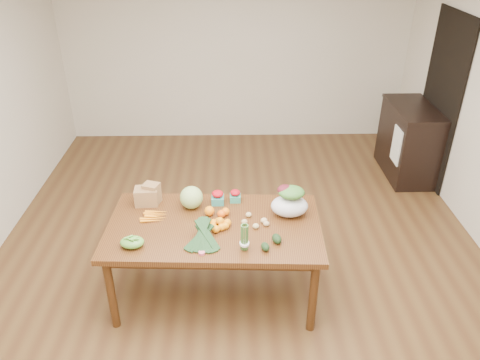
{
  "coord_description": "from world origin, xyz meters",
  "views": [
    {
      "loc": [
        -0.08,
        -3.77,
        3.01
      ],
      "look_at": [
        0.0,
        0.0,
        0.88
      ],
      "focal_mm": 35.0,
      "sensor_mm": 36.0,
      "label": 1
    }
  ],
  "objects_px": {
    "cabbage": "(191,197)",
    "kale_bunch": "(203,238)",
    "dining_table": "(215,260)",
    "salad_bag": "(290,203)",
    "cabinet": "(408,141)",
    "paper_bag": "(146,195)",
    "asparagus_bundle": "(244,237)",
    "mandarin_cluster": "(220,222)"
  },
  "relations": [
    {
      "from": "cabbage",
      "to": "kale_bunch",
      "type": "xyz_separation_m",
      "value": [
        0.12,
        -0.56,
        -0.02
      ]
    },
    {
      "from": "dining_table",
      "to": "kale_bunch",
      "type": "xyz_separation_m",
      "value": [
        -0.08,
        -0.29,
        0.45
      ]
    },
    {
      "from": "salad_bag",
      "to": "cabinet",
      "type": "bearing_deg",
      "value": 49.23
    },
    {
      "from": "paper_bag",
      "to": "asparagus_bundle",
      "type": "relative_size",
      "value": 1.08
    },
    {
      "from": "mandarin_cluster",
      "to": "kale_bunch",
      "type": "height_order",
      "value": "kale_bunch"
    },
    {
      "from": "kale_bunch",
      "to": "salad_bag",
      "type": "relative_size",
      "value": 1.25
    },
    {
      "from": "dining_table",
      "to": "salad_bag",
      "type": "xyz_separation_m",
      "value": [
        0.65,
        0.14,
        0.5
      ]
    },
    {
      "from": "paper_bag",
      "to": "kale_bunch",
      "type": "height_order",
      "value": "paper_bag"
    },
    {
      "from": "cabbage",
      "to": "asparagus_bundle",
      "type": "xyz_separation_m",
      "value": [
        0.45,
        -0.62,
        0.02
      ]
    },
    {
      "from": "dining_table",
      "to": "kale_bunch",
      "type": "bearing_deg",
      "value": -102.84
    },
    {
      "from": "dining_table",
      "to": "mandarin_cluster",
      "type": "relative_size",
      "value": 9.94
    },
    {
      "from": "paper_bag",
      "to": "salad_bag",
      "type": "xyz_separation_m",
      "value": [
        1.26,
        -0.21,
        0.03
      ]
    },
    {
      "from": "paper_bag",
      "to": "cabbage",
      "type": "relative_size",
      "value": 1.33
    },
    {
      "from": "mandarin_cluster",
      "to": "kale_bunch",
      "type": "distance_m",
      "value": 0.28
    },
    {
      "from": "cabbage",
      "to": "mandarin_cluster",
      "type": "xyz_separation_m",
      "value": [
        0.26,
        -0.32,
        -0.05
      ]
    },
    {
      "from": "asparagus_bundle",
      "to": "salad_bag",
      "type": "height_order",
      "value": "asparagus_bundle"
    },
    {
      "from": "dining_table",
      "to": "paper_bag",
      "type": "bearing_deg",
      "value": 153.19
    },
    {
      "from": "cabbage",
      "to": "salad_bag",
      "type": "distance_m",
      "value": 0.86
    },
    {
      "from": "paper_bag",
      "to": "asparagus_bundle",
      "type": "height_order",
      "value": "asparagus_bundle"
    },
    {
      "from": "mandarin_cluster",
      "to": "cabbage",
      "type": "bearing_deg",
      "value": 128.87
    },
    {
      "from": "asparagus_bundle",
      "to": "salad_bag",
      "type": "bearing_deg",
      "value": 52.99
    },
    {
      "from": "dining_table",
      "to": "mandarin_cluster",
      "type": "distance_m",
      "value": 0.43
    },
    {
      "from": "dining_table",
      "to": "asparagus_bundle",
      "type": "distance_m",
      "value": 0.66
    },
    {
      "from": "cabinet",
      "to": "cabbage",
      "type": "distance_m",
      "value": 3.32
    },
    {
      "from": "salad_bag",
      "to": "kale_bunch",
      "type": "bearing_deg",
      "value": -149.62
    },
    {
      "from": "cabinet",
      "to": "paper_bag",
      "type": "relative_size",
      "value": 3.76
    },
    {
      "from": "cabinet",
      "to": "paper_bag",
      "type": "xyz_separation_m",
      "value": [
        -3.06,
        -1.88,
        0.38
      ]
    },
    {
      "from": "cabinet",
      "to": "paper_bag",
      "type": "distance_m",
      "value": 3.61
    },
    {
      "from": "dining_table",
      "to": "paper_bag",
      "type": "distance_m",
      "value": 0.84
    },
    {
      "from": "kale_bunch",
      "to": "paper_bag",
      "type": "bearing_deg",
      "value": 132.59
    },
    {
      "from": "cabbage",
      "to": "salad_bag",
      "type": "height_order",
      "value": "salad_bag"
    },
    {
      "from": "paper_bag",
      "to": "cabbage",
      "type": "distance_m",
      "value": 0.41
    },
    {
      "from": "mandarin_cluster",
      "to": "salad_bag",
      "type": "distance_m",
      "value": 0.63
    },
    {
      "from": "paper_bag",
      "to": "kale_bunch",
      "type": "xyz_separation_m",
      "value": [
        0.53,
        -0.63,
        -0.02
      ]
    },
    {
      "from": "cabinet",
      "to": "mandarin_cluster",
      "type": "bearing_deg",
      "value": -136.6
    },
    {
      "from": "paper_bag",
      "to": "asparagus_bundle",
      "type": "bearing_deg",
      "value": -38.99
    },
    {
      "from": "paper_bag",
      "to": "salad_bag",
      "type": "bearing_deg",
      "value": -9.31
    },
    {
      "from": "cabinet",
      "to": "asparagus_bundle",
      "type": "height_order",
      "value": "asparagus_bundle"
    },
    {
      "from": "cabbage",
      "to": "asparagus_bundle",
      "type": "height_order",
      "value": "asparagus_bundle"
    },
    {
      "from": "dining_table",
      "to": "paper_bag",
      "type": "relative_size",
      "value": 6.6
    },
    {
      "from": "dining_table",
      "to": "salad_bag",
      "type": "bearing_deg",
      "value": 14.57
    },
    {
      "from": "cabbage",
      "to": "salad_bag",
      "type": "relative_size",
      "value": 0.63
    }
  ]
}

